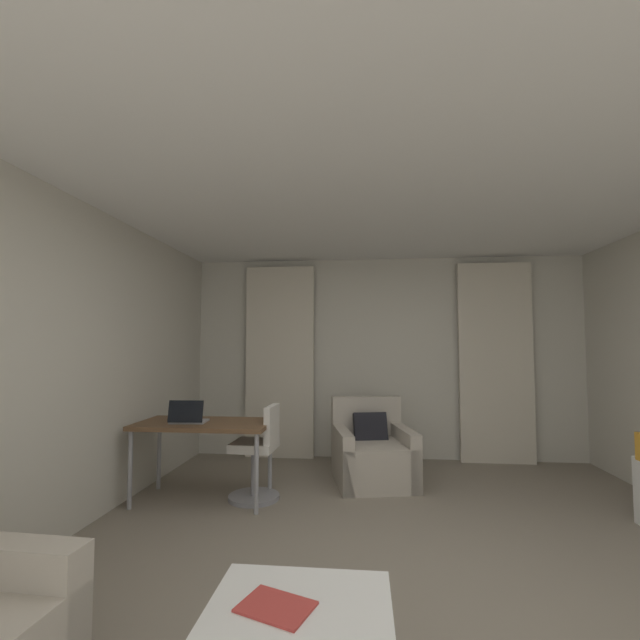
# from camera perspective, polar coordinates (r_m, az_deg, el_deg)

# --- Properties ---
(ground_plane) EXTENTS (12.00, 12.00, 0.00)m
(ground_plane) POSITION_cam_1_polar(r_m,az_deg,el_deg) (3.09, 11.97, -31.22)
(ground_plane) COLOR gray
(wall_window) EXTENTS (5.12, 0.06, 2.60)m
(wall_window) POSITION_cam_1_polar(r_m,az_deg,el_deg) (5.76, 8.52, -4.88)
(wall_window) COLOR beige
(wall_window) RESTS_ON ground
(wall_left) EXTENTS (0.06, 6.12, 2.60)m
(wall_left) POSITION_cam_1_polar(r_m,az_deg,el_deg) (3.54, -33.99, -5.22)
(wall_left) COLOR beige
(wall_left) RESTS_ON ground
(ceiling) EXTENTS (5.12, 6.12, 0.06)m
(ceiling) POSITION_cam_1_polar(r_m,az_deg,el_deg) (2.98, 11.29, 20.01)
(ceiling) COLOR white
(ceiling) RESTS_ON wall_left
(curtain_left_panel) EXTENTS (0.90, 0.06, 2.50)m
(curtain_left_panel) POSITION_cam_1_polar(r_m,az_deg,el_deg) (5.73, -5.33, -5.41)
(curtain_left_panel) COLOR beige
(curtain_left_panel) RESTS_ON ground
(curtain_right_panel) EXTENTS (0.90, 0.06, 2.50)m
(curtain_right_panel) POSITION_cam_1_polar(r_m,az_deg,el_deg) (5.86, 22.19, -5.13)
(curtain_right_panel) COLOR beige
(curtain_right_panel) RESTS_ON ground
(armchair) EXTENTS (0.94, 1.00, 0.87)m
(armchair) POSITION_cam_1_polar(r_m,az_deg,el_deg) (4.85, 6.94, -17.24)
(armchair) COLOR #B2A899
(armchair) RESTS_ON ground
(desk) EXTENTS (1.25, 0.65, 0.73)m
(desk) POSITION_cam_1_polar(r_m,az_deg,el_deg) (4.35, -15.03, -13.69)
(desk) COLOR brown
(desk) RESTS_ON ground
(desk_chair) EXTENTS (0.48, 0.48, 0.88)m
(desk_chair) POSITION_cam_1_polar(r_m,az_deg,el_deg) (4.33, -8.15, -17.49)
(desk_chair) COLOR gray
(desk_chair) RESTS_ON ground
(laptop) EXTENTS (0.34, 0.27, 0.22)m
(laptop) POSITION_cam_1_polar(r_m,az_deg,el_deg) (4.31, -17.02, -12.29)
(laptop) COLOR #ADADB2
(laptop) RESTS_ON desk
(magazine_open) EXTENTS (0.33, 0.29, 0.01)m
(magazine_open) POSITION_cam_1_polar(r_m,az_deg,el_deg) (2.05, -5.85, -33.51)
(magazine_open) COLOR #B73833
(magazine_open) RESTS_ON coffee_table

